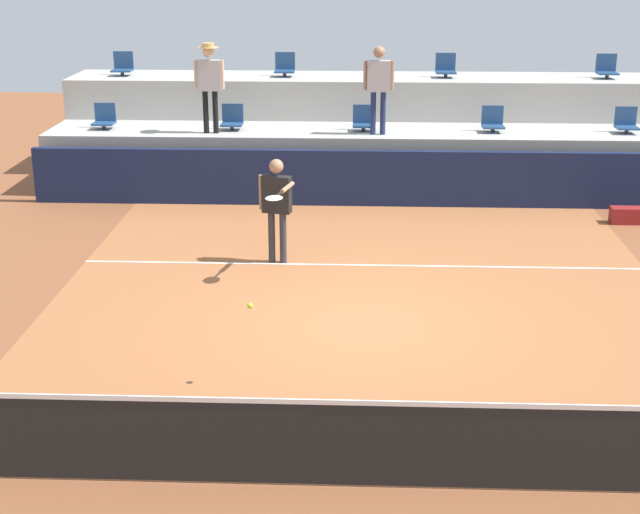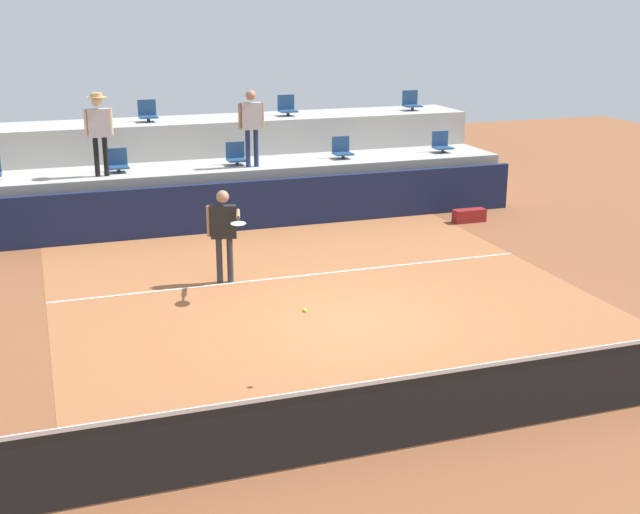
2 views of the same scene
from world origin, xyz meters
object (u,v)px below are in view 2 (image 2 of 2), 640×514
(stadium_chair_upper_left, at_px, (148,113))
(stadium_chair_upper_right, at_px, (287,107))
(stadium_chair_lower_center, at_px, (236,155))
(tennis_player, at_px, (224,227))
(stadium_chair_lower_right, at_px, (342,149))
(spectator_with_hat, at_px, (99,125))
(tennis_ball, at_px, (304,311))
(stadium_chair_lower_far_right, at_px, (442,144))
(stadium_chair_upper_far_right, at_px, (411,102))
(equipment_bag, at_px, (469,216))
(spectator_in_white, at_px, (251,121))
(stadium_chair_lower_left, at_px, (118,162))

(stadium_chair_upper_left, bearing_deg, stadium_chair_upper_right, 0.00)
(stadium_chair_lower_center, xyz_separation_m, tennis_player, (-1.38, -4.76, -0.42))
(stadium_chair_lower_right, height_order, tennis_player, stadium_chair_lower_right)
(spectator_with_hat, distance_m, tennis_ball, 9.05)
(stadium_chair_lower_right, height_order, stadium_chair_upper_left, stadium_chair_upper_left)
(stadium_chair_lower_right, bearing_deg, stadium_chair_lower_far_right, 0.00)
(stadium_chair_upper_far_right, relative_size, equipment_bag, 0.68)
(tennis_player, bearing_deg, spectator_with_hat, 111.27)
(tennis_player, xyz_separation_m, spectator_with_hat, (-1.71, 4.38, 1.31))
(spectator_in_white, xyz_separation_m, equipment_bag, (4.67, -1.87, -2.16))
(stadium_chair_upper_left, bearing_deg, tennis_player, -86.79)
(stadium_chair_lower_left, distance_m, tennis_ball, 9.27)
(stadium_chair_upper_far_right, xyz_separation_m, spectator_with_hat, (-8.38, -2.18, 0.04))
(stadium_chair_lower_left, distance_m, stadium_chair_lower_center, 2.70)
(stadium_chair_upper_right, xyz_separation_m, tennis_player, (-3.17, -6.56, -1.27))
(stadium_chair_lower_right, distance_m, spectator_in_white, 2.52)
(stadium_chair_upper_right, bearing_deg, tennis_player, -115.80)
(stadium_chair_upper_left, distance_m, stadium_chair_upper_right, 3.54)
(stadium_chair_upper_right, height_order, spectator_with_hat, spectator_with_hat)
(stadium_chair_lower_center, bearing_deg, equipment_bag, -24.49)
(stadium_chair_lower_center, bearing_deg, stadium_chair_upper_left, 134.16)
(stadium_chair_lower_far_right, relative_size, stadium_chair_upper_right, 1.00)
(stadium_chair_lower_right, distance_m, stadium_chair_upper_far_right, 3.32)
(stadium_chair_lower_left, distance_m, stadium_chair_lower_far_right, 8.03)
(tennis_player, xyz_separation_m, equipment_bag, (6.33, 2.51, -0.90))
(stadium_chair_lower_right, bearing_deg, stadium_chair_lower_center, 180.00)
(stadium_chair_upper_right, xyz_separation_m, spectator_in_white, (-1.51, -2.18, -0.01))
(stadium_chair_upper_right, height_order, tennis_ball, stadium_chair_upper_right)
(stadium_chair_lower_center, xyz_separation_m, stadium_chair_lower_far_right, (5.32, 0.00, 0.00))
(stadium_chair_lower_center, distance_m, stadium_chair_upper_far_right, 5.65)
(stadium_chair_lower_left, relative_size, stadium_chair_upper_right, 1.00)
(stadium_chair_upper_far_right, height_order, tennis_ball, stadium_chair_upper_far_right)
(stadium_chair_lower_far_right, xyz_separation_m, equipment_bag, (-0.37, -2.26, -1.31))
(stadium_chair_lower_center, relative_size, tennis_player, 0.30)
(stadium_chair_lower_center, xyz_separation_m, stadium_chair_upper_far_right, (5.29, 1.80, 0.85))
(stadium_chair_lower_center, height_order, stadium_chair_lower_right, same)
(stadium_chair_upper_far_right, relative_size, spectator_with_hat, 0.29)
(stadium_chair_upper_left, bearing_deg, stadium_chair_upper_far_right, 0.00)
(stadium_chair_upper_right, bearing_deg, tennis_ball, -105.77)
(stadium_chair_lower_left, bearing_deg, tennis_ball, -81.29)
(stadium_chair_lower_far_right, height_order, stadium_chair_upper_right, stadium_chair_upper_right)
(stadium_chair_lower_center, height_order, spectator_in_white, spectator_in_white)
(tennis_ball, bearing_deg, stadium_chair_lower_left, 98.71)
(tennis_player, bearing_deg, stadium_chair_upper_left, 93.21)
(stadium_chair_upper_left, xyz_separation_m, stadium_chair_upper_far_right, (7.04, 0.00, 0.00))
(stadium_chair_lower_far_right, xyz_separation_m, spectator_with_hat, (-8.41, -0.38, 0.89))
(equipment_bag, bearing_deg, stadium_chair_lower_right, 135.80)
(stadium_chair_lower_far_right, distance_m, spectator_with_hat, 8.46)
(stadium_chair_lower_center, relative_size, stadium_chair_lower_right, 1.00)
(stadium_chair_lower_right, xyz_separation_m, spectator_in_white, (-2.35, -0.38, 0.84))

